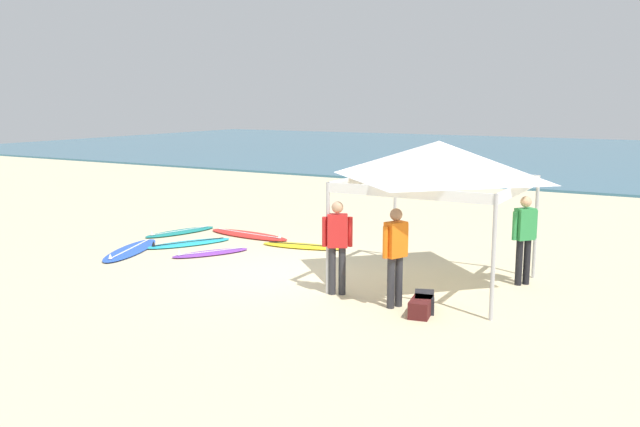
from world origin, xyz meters
TOP-DOWN VIEW (x-y plane):
  - ground_plane at (0.00, 0.00)m, footprint 80.00×80.00m
  - sea at (0.00, 33.17)m, footprint 80.00×36.00m
  - canopy_tent at (3.03, 0.61)m, footprint 3.13×3.13m
  - surfboard_teal at (-4.60, 2.04)m, footprint 1.11×2.15m
  - surfboard_yellow at (-0.89, 2.19)m, footprint 2.08×0.90m
  - surfboard_purple at (-2.34, 0.50)m, footprint 1.35×1.81m
  - surfboard_red at (-2.80, 2.65)m, footprint 2.56×0.92m
  - surfboard_blue at (-4.13, -0.21)m, footprint 1.50×2.55m
  - surfboard_cyan at (-3.46, 1.06)m, footprint 1.53×2.16m
  - person_orange at (2.91, -1.03)m, footprint 0.35×0.51m
  - person_red at (1.69, -0.84)m, footprint 0.49×0.37m
  - person_green at (4.46, 1.49)m, footprint 0.40×0.45m
  - gear_bag_near_tent at (3.47, -1.23)m, footprint 0.43×0.65m
  - gear_bag_by_pole at (3.41, -0.92)m, footprint 0.52×0.68m

SIDE VIEW (x-z plane):
  - ground_plane at x=0.00m, z-range 0.00..0.00m
  - surfboard_red at x=-2.80m, z-range -0.06..0.13m
  - surfboard_blue at x=-4.13m, z-range -0.06..0.13m
  - surfboard_cyan at x=-3.46m, z-range -0.06..0.13m
  - surfboard_teal at x=-4.60m, z-range -0.06..0.13m
  - surfboard_yellow at x=-0.89m, z-range -0.06..0.13m
  - surfboard_purple at x=-2.34m, z-range -0.06..0.13m
  - sea at x=0.00m, z-range 0.00..0.10m
  - gear_bag_near_tent at x=3.47m, z-range 0.00..0.28m
  - gear_bag_by_pole at x=3.41m, z-range 0.00..0.28m
  - person_orange at x=2.91m, z-range 0.13..1.84m
  - person_red at x=1.69m, z-range 0.13..1.84m
  - person_green at x=4.46m, z-range 0.13..1.84m
  - canopy_tent at x=3.03m, z-range 1.01..3.76m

